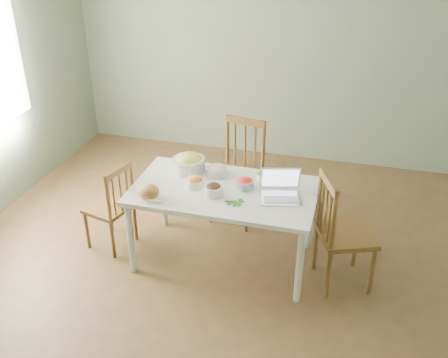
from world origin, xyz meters
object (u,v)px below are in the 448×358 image
(laptop, at_px, (282,187))
(bowl_squash, at_px, (189,163))
(bread_boule, at_px, (148,191))
(dining_table, at_px, (224,225))
(chair_left, at_px, (109,205))
(chair_right, at_px, (346,232))
(chair_far, at_px, (237,173))

(laptop, bearing_deg, bowl_squash, 148.53)
(bread_boule, height_order, laptop, laptop)
(dining_table, bearing_deg, bread_boule, -152.18)
(dining_table, relative_size, laptop, 4.71)
(chair_left, relative_size, chair_right, 0.84)
(chair_left, height_order, bread_boule, chair_left)
(chair_right, bearing_deg, laptop, 68.94)
(chair_far, distance_m, bread_boule, 1.17)
(chair_left, bearing_deg, bowl_squash, 127.65)
(bowl_squash, bearing_deg, laptop, -17.30)
(laptop, bearing_deg, dining_table, 161.49)
(dining_table, xyz_separation_m, chair_far, (-0.06, 0.71, 0.15))
(chair_far, bearing_deg, dining_table, -74.83)
(dining_table, height_order, bread_boule, bread_boule)
(dining_table, height_order, chair_right, chair_right)
(chair_right, distance_m, bowl_squash, 1.52)
(bread_boule, bearing_deg, chair_far, 63.37)
(chair_left, bearing_deg, chair_right, 105.20)
(chair_far, distance_m, laptop, 1.00)
(chair_right, relative_size, bread_boule, 5.77)
(chair_left, bearing_deg, dining_table, 107.45)
(dining_table, height_order, bowl_squash, bowl_squash)
(chair_far, xyz_separation_m, chair_right, (1.12, -0.74, -0.01))
(chair_far, height_order, bread_boule, chair_far)
(chair_far, relative_size, bowl_squash, 3.54)
(chair_left, xyz_separation_m, chair_right, (2.16, 0.02, 0.08))
(bowl_squash, relative_size, laptop, 0.88)
(chair_right, bearing_deg, bowl_squash, 57.66)
(chair_left, height_order, bowl_squash, bowl_squash)
(dining_table, distance_m, bread_boule, 0.77)
(chair_left, height_order, laptop, laptop)
(bread_boule, xyz_separation_m, laptop, (1.07, 0.26, 0.06))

